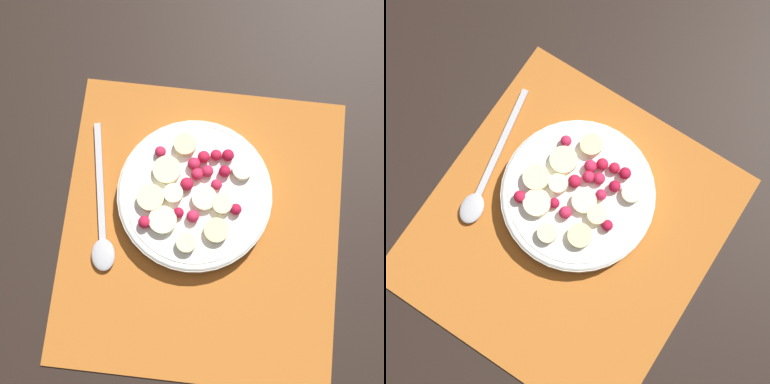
{
  "view_description": "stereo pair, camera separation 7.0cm",
  "coord_description": "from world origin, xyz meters",
  "views": [
    {
      "loc": [
        0.11,
        0.0,
        0.73
      ],
      "look_at": [
        -0.04,
        -0.01,
        0.04
      ],
      "focal_mm": 50.0,
      "sensor_mm": 36.0,
      "label": 1
    },
    {
      "loc": [
        0.09,
        0.07,
        0.73
      ],
      "look_at": [
        -0.04,
        -0.01,
        0.04
      ],
      "focal_mm": 50.0,
      "sensor_mm": 36.0,
      "label": 2
    }
  ],
  "objects": [
    {
      "name": "spoon",
      "position": [
        0.02,
        -0.13,
        0.01
      ],
      "size": [
        0.21,
        0.06,
        0.01
      ],
      "rotation": [
        0.0,
        0.0,
        6.48
      ],
      "color": "#B2B2B7",
      "rests_on": "placemat"
    },
    {
      "name": "fruit_bowl",
      "position": [
        -0.04,
        -0.01,
        0.02
      ],
      "size": [
        0.21,
        0.21,
        0.04
      ],
      "color": "silver",
      "rests_on": "placemat"
    },
    {
      "name": "placemat",
      "position": [
        0.0,
        0.0,
        0.0
      ],
      "size": [
        0.4,
        0.38,
        0.01
      ],
      "color": "#B26023",
      "rests_on": "ground_plane"
    },
    {
      "name": "ground_plane",
      "position": [
        0.0,
        0.0,
        0.0
      ],
      "size": [
        3.0,
        3.0,
        0.0
      ],
      "primitive_type": "plane",
      "color": "black"
    }
  ]
}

